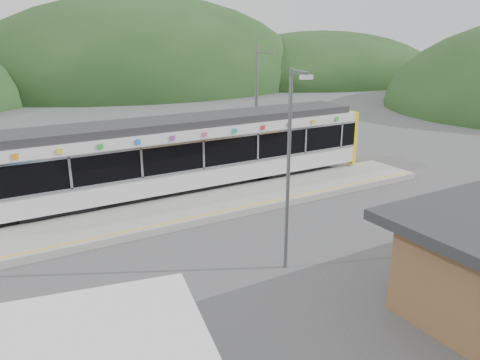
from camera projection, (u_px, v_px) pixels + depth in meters
ground at (221, 241)px, 18.05m from camera, size 120.00×120.00×0.00m
hills at (275, 180)px, 25.38m from camera, size 146.00×149.00×26.00m
platform at (186, 210)px, 20.72m from camera, size 26.00×3.20×0.30m
yellow_line at (198, 216)px, 19.60m from camera, size 26.00×0.10×0.01m
train at (181, 152)px, 22.86m from camera, size 20.44×3.01×3.74m
catenary_mast_east at (257, 104)px, 27.36m from camera, size 0.18×1.80×7.00m
lamp_post at (291, 156)px, 14.71m from camera, size 0.38×1.19×6.68m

